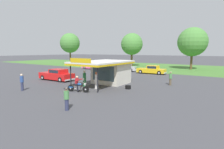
% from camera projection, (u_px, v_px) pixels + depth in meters
% --- Properties ---
extents(ground_plane, '(300.00, 300.00, 0.00)m').
position_uv_depth(ground_plane, '(90.00, 91.00, 17.47)').
color(ground_plane, '#424247').
extents(grass_verge_strip, '(120.00, 24.00, 0.01)m').
position_uv_depth(grass_verge_strip, '(172.00, 68.00, 42.17)').
color(grass_verge_strip, '#477A33').
rests_on(grass_verge_strip, ground).
extents(service_station_kiosk, '(4.54, 7.37, 3.27)m').
position_uv_depth(service_station_kiosk, '(109.00, 70.00, 21.39)').
color(service_station_kiosk, beige).
rests_on(service_station_kiosk, ground).
extents(gas_pump_nearside, '(0.44, 0.44, 1.89)m').
position_uv_depth(gas_pump_nearside, '(85.00, 80.00, 19.08)').
color(gas_pump_nearside, slate).
rests_on(gas_pump_nearside, ground).
extents(gas_pump_offside, '(0.44, 0.44, 1.83)m').
position_uv_depth(gas_pump_offside, '(97.00, 82.00, 18.16)').
color(gas_pump_offside, slate).
rests_on(gas_pump_offside, ground).
extents(motorcycle_with_rider, '(2.22, 0.87, 1.58)m').
position_uv_depth(motorcycle_with_rider, '(78.00, 85.00, 17.10)').
color(motorcycle_with_rider, black).
rests_on(motorcycle_with_rider, ground).
extents(featured_classic_sedan, '(5.41, 2.13, 1.55)m').
position_uv_depth(featured_classic_sedan, '(57.00, 75.00, 24.02)').
color(featured_classic_sedan, red).
rests_on(featured_classic_sedan, ground).
extents(parked_car_back_row_far_right, '(5.20, 2.07, 1.47)m').
position_uv_depth(parked_car_back_row_far_right, '(151.00, 70.00, 31.02)').
color(parked_car_back_row_far_right, gold).
rests_on(parked_car_back_row_far_right, ground).
extents(parked_car_back_row_centre_left, '(5.02, 2.28, 1.55)m').
position_uv_depth(parked_car_back_row_centre_left, '(93.00, 66.00, 38.84)').
color(parked_car_back_row_centre_left, '#E55993').
rests_on(parked_car_back_row_centre_left, ground).
extents(parked_car_back_row_centre_right, '(5.44, 3.08, 1.53)m').
position_uv_depth(parked_car_back_row_centre_right, '(124.00, 68.00, 34.99)').
color(parked_car_back_row_centre_right, '#B7B7BC').
rests_on(parked_car_back_row_centre_right, ground).
extents(bystander_leaning_by_kiosk, '(0.34, 0.34, 1.54)m').
position_uv_depth(bystander_leaning_by_kiosk, '(67.00, 98.00, 11.74)').
color(bystander_leaning_by_kiosk, '#2D3351').
rests_on(bystander_leaning_by_kiosk, ground).
extents(bystander_chatting_near_pumps, '(0.35, 0.35, 1.59)m').
position_uv_depth(bystander_chatting_near_pumps, '(170.00, 78.00, 20.40)').
color(bystander_chatting_near_pumps, brown).
rests_on(bystander_chatting_near_pumps, ground).
extents(bystander_strolling_foreground, '(0.34, 0.34, 1.71)m').
position_uv_depth(bystander_strolling_foreground, '(22.00, 82.00, 17.61)').
color(bystander_strolling_foreground, '#2D3351').
rests_on(bystander_strolling_foreground, ground).
extents(tree_oak_far_left, '(5.68, 5.68, 8.65)m').
position_uv_depth(tree_oak_far_left, '(132.00, 45.00, 45.93)').
color(tree_oak_far_left, brown).
rests_on(tree_oak_far_left, ground).
extents(tree_oak_far_right, '(6.20, 6.20, 9.04)m').
position_uv_depth(tree_oak_far_right, '(192.00, 42.00, 37.67)').
color(tree_oak_far_right, brown).
rests_on(tree_oak_far_right, ground).
extents(tree_oak_right, '(5.84, 5.84, 9.30)m').
position_uv_depth(tree_oak_right, '(70.00, 43.00, 52.49)').
color(tree_oak_right, brown).
rests_on(tree_oak_right, ground).
extents(spare_tire_stack, '(0.60, 0.60, 0.36)m').
position_uv_depth(spare_tire_stack, '(128.00, 87.00, 18.53)').
color(spare_tire_stack, black).
rests_on(spare_tire_stack, ground).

